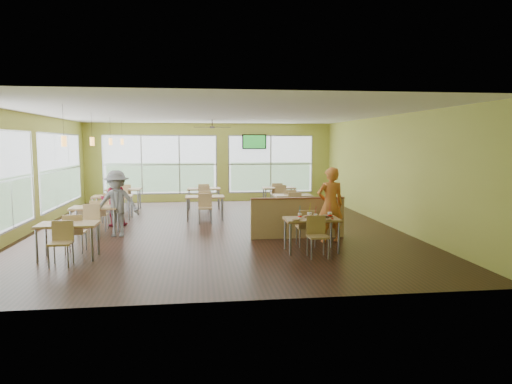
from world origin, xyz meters
TOP-DOWN VIEW (x-y plane):
  - room at (0.00, 0.00)m, footprint 12.00×12.04m
  - window_bays at (-2.65, 3.08)m, footprint 9.24×10.24m
  - main_table at (2.00, -3.00)m, footprint 1.22×1.52m
  - half_wall_divider at (2.00, -1.55)m, footprint 2.40×0.14m
  - dining_tables at (-1.05, 1.71)m, footprint 6.92×8.72m
  - pendant_lights at (-3.20, 0.68)m, footprint 0.11×7.31m
  - ceiling_fan at (-0.00, 3.00)m, footprint 1.25×1.25m
  - tv_backwall at (1.80, 5.90)m, footprint 1.00×0.07m
  - man_plaid at (2.69, -2.10)m, footprint 0.70×0.49m
  - patron_maroon at (-2.94, 0.78)m, footprint 0.86×0.73m
  - patron_grey at (-2.59, -0.75)m, footprint 1.12×0.65m
  - cup_blue at (1.72, -3.06)m, footprint 0.09×0.09m
  - cup_yellow at (1.93, -3.09)m, footprint 0.11×0.11m
  - cup_red_near at (2.04, -3.16)m, footprint 0.09×0.09m
  - cup_red_far at (2.40, -3.05)m, footprint 0.10×0.10m
  - food_basket at (2.37, -2.98)m, footprint 0.24×0.24m
  - ketchup_cup at (2.41, -3.18)m, footprint 0.06×0.06m
  - wrapper_left at (1.58, -3.30)m, footprint 0.21×0.20m
  - wrapper_mid at (1.93, -2.88)m, footprint 0.25×0.23m
  - wrapper_right at (2.31, -3.30)m, footprint 0.18×0.17m

SIDE VIEW (x-z plane):
  - half_wall_divider at x=2.00m, z-range 0.00..1.04m
  - dining_tables at x=-1.05m, z-range 0.20..1.07m
  - main_table at x=2.00m, z-range 0.20..1.07m
  - ketchup_cup at x=2.41m, z-range 0.75..0.78m
  - patron_maroon at x=-2.94m, z-range 0.00..1.54m
  - wrapper_right at x=2.31m, z-range 0.75..0.79m
  - wrapper_left at x=1.58m, z-range 0.75..0.79m
  - wrapper_mid at x=1.93m, z-range 0.75..0.80m
  - food_basket at x=2.37m, z-range 0.75..0.81m
  - cup_red_near at x=2.04m, z-range 0.66..0.97m
  - cup_blue at x=1.72m, z-range 0.66..0.97m
  - cup_red_far at x=2.40m, z-range 0.64..1.01m
  - cup_yellow at x=1.93m, z-range 0.64..1.02m
  - patron_grey at x=-2.59m, z-range 0.00..1.71m
  - man_plaid at x=2.69m, z-range 0.00..1.83m
  - window_bays at x=-2.65m, z-range 0.29..2.66m
  - room at x=0.00m, z-range 0.00..3.20m
  - tv_backwall at x=1.80m, z-range 2.15..2.75m
  - pendant_lights at x=-3.20m, z-range 2.02..2.88m
  - ceiling_fan at x=0.00m, z-range 2.80..3.09m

